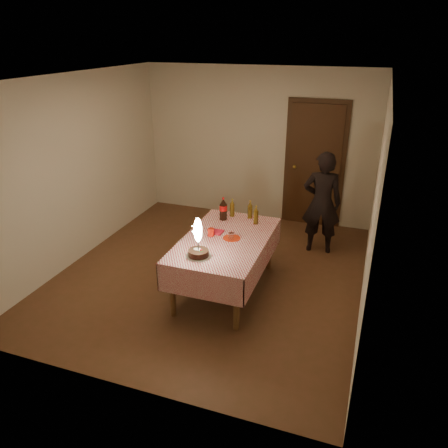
# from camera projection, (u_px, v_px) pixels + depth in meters

# --- Properties ---
(ground) EXTENTS (4.00, 4.50, 0.01)m
(ground) POSITION_uv_depth(u_px,v_px,m) (211.00, 273.00, 6.07)
(ground) COLOR brown
(ground) RESTS_ON ground
(room_shell) EXTENTS (4.04, 4.54, 2.62)m
(room_shell) POSITION_uv_depth(u_px,v_px,m) (214.00, 156.00, 5.46)
(room_shell) COLOR beige
(room_shell) RESTS_ON ground
(dining_table) EXTENTS (1.02, 1.72, 0.73)m
(dining_table) POSITION_uv_depth(u_px,v_px,m) (225.00, 246.00, 5.44)
(dining_table) COLOR brown
(dining_table) RESTS_ON ground
(birthday_cake) EXTENTS (0.29, 0.29, 0.47)m
(birthday_cake) POSITION_uv_depth(u_px,v_px,m) (198.00, 245.00, 4.92)
(birthday_cake) COLOR white
(birthday_cake) RESTS_ON dining_table
(red_plate) EXTENTS (0.22, 0.22, 0.01)m
(red_plate) POSITION_uv_depth(u_px,v_px,m) (232.00, 238.00, 5.40)
(red_plate) COLOR red
(red_plate) RESTS_ON dining_table
(red_cup) EXTENTS (0.08, 0.08, 0.10)m
(red_cup) POSITION_uv_depth(u_px,v_px,m) (211.00, 232.00, 5.45)
(red_cup) COLOR red
(red_cup) RESTS_ON dining_table
(clear_cup) EXTENTS (0.07, 0.07, 0.09)m
(clear_cup) POSITION_uv_depth(u_px,v_px,m) (231.00, 236.00, 5.35)
(clear_cup) COLOR silver
(clear_cup) RESTS_ON dining_table
(napkin_stack) EXTENTS (0.15, 0.15, 0.02)m
(napkin_stack) POSITION_uv_depth(u_px,v_px,m) (217.00, 232.00, 5.55)
(napkin_stack) COLOR red
(napkin_stack) RESTS_ON dining_table
(cola_bottle) EXTENTS (0.10, 0.10, 0.32)m
(cola_bottle) POSITION_uv_depth(u_px,v_px,m) (223.00, 209.00, 5.89)
(cola_bottle) COLOR black
(cola_bottle) RESTS_ON dining_table
(amber_bottle_left) EXTENTS (0.06, 0.06, 0.26)m
(amber_bottle_left) POSITION_uv_depth(u_px,v_px,m) (232.00, 208.00, 6.01)
(amber_bottle_left) COLOR #51390E
(amber_bottle_left) RESTS_ON dining_table
(amber_bottle_right) EXTENTS (0.06, 0.06, 0.26)m
(amber_bottle_right) POSITION_uv_depth(u_px,v_px,m) (256.00, 215.00, 5.77)
(amber_bottle_right) COLOR #51390E
(amber_bottle_right) RESTS_ON dining_table
(amber_bottle_mid) EXTENTS (0.06, 0.06, 0.26)m
(amber_bottle_mid) POSITION_uv_depth(u_px,v_px,m) (250.00, 210.00, 5.95)
(amber_bottle_mid) COLOR #51390E
(amber_bottle_mid) RESTS_ON dining_table
(photographer) EXTENTS (0.60, 0.47, 1.55)m
(photographer) POSITION_uv_depth(u_px,v_px,m) (322.00, 203.00, 6.41)
(photographer) COLOR black
(photographer) RESTS_ON ground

